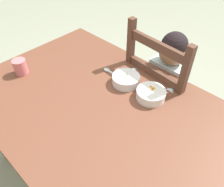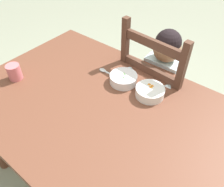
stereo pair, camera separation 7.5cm
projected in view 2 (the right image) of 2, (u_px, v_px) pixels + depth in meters
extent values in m
plane|color=gray|center=(102.00, 174.00, 1.63)|extent=(8.00, 8.00, 0.00)
cube|color=brown|center=(98.00, 107.00, 1.15)|extent=(1.37, 0.94, 0.04)
cylinder|color=brown|center=(76.00, 77.00, 1.91)|extent=(0.07, 0.07, 0.68)
cylinder|color=brown|center=(221.00, 157.00, 1.35)|extent=(0.07, 0.07, 0.68)
cube|color=#513125|center=(160.00, 95.00, 1.64)|extent=(0.45, 0.45, 0.02)
cube|color=#513125|center=(190.00, 114.00, 1.79)|extent=(0.04, 0.04, 0.41)
cube|color=#513125|center=(151.00, 92.00, 1.98)|extent=(0.04, 0.04, 0.41)
cube|color=#513125|center=(162.00, 143.00, 1.59)|extent=(0.04, 0.04, 0.41)
cube|color=#513125|center=(122.00, 115.00, 1.78)|extent=(0.04, 0.04, 0.41)
cube|color=#513125|center=(177.00, 89.00, 1.24)|extent=(0.04, 0.04, 0.58)
cube|color=#513125|center=(125.00, 61.00, 1.43)|extent=(0.04, 0.04, 0.58)
cube|color=#513125|center=(153.00, 44.00, 1.19)|extent=(0.36, 0.05, 0.05)
cube|color=#513125|center=(149.00, 70.00, 1.31)|extent=(0.36, 0.05, 0.05)
cube|color=silver|center=(161.00, 79.00, 1.50)|extent=(0.22, 0.14, 0.32)
sphere|color=#A67B58|center=(167.00, 48.00, 1.34)|extent=(0.17, 0.17, 0.17)
sphere|color=black|center=(168.00, 42.00, 1.32)|extent=(0.16, 0.16, 0.16)
cylinder|color=#3F4C72|center=(140.00, 122.00, 1.71)|extent=(0.07, 0.07, 0.43)
cylinder|color=#3F4C72|center=(152.00, 129.00, 1.66)|extent=(0.07, 0.07, 0.43)
cylinder|color=silver|center=(138.00, 69.00, 1.45)|extent=(0.06, 0.24, 0.13)
cylinder|color=silver|center=(174.00, 85.00, 1.33)|extent=(0.06, 0.24, 0.13)
cylinder|color=white|center=(123.00, 79.00, 1.25)|extent=(0.15, 0.15, 0.05)
cylinder|color=white|center=(123.00, 82.00, 1.27)|extent=(0.07, 0.07, 0.01)
cylinder|color=#428E2F|center=(123.00, 78.00, 1.25)|extent=(0.13, 0.13, 0.03)
sphere|color=green|center=(125.00, 75.00, 1.24)|extent=(0.01, 0.01, 0.01)
sphere|color=#489028|center=(124.00, 74.00, 1.25)|extent=(0.01, 0.01, 0.01)
sphere|color=green|center=(123.00, 78.00, 1.22)|extent=(0.01, 0.01, 0.01)
cylinder|color=white|center=(150.00, 92.00, 1.17)|extent=(0.15, 0.15, 0.05)
cylinder|color=white|center=(149.00, 95.00, 1.19)|extent=(0.07, 0.07, 0.01)
cylinder|color=orange|center=(150.00, 91.00, 1.17)|extent=(0.12, 0.12, 0.03)
cube|color=orange|center=(149.00, 85.00, 1.18)|extent=(0.01, 0.01, 0.01)
cube|color=orange|center=(152.00, 86.00, 1.17)|extent=(0.02, 0.02, 0.01)
cube|color=orange|center=(151.00, 88.00, 1.16)|extent=(0.02, 0.02, 0.01)
cube|color=silver|center=(112.00, 75.00, 1.31)|extent=(0.10, 0.02, 0.00)
ellipsoid|color=silver|center=(103.00, 70.00, 1.34)|extent=(0.04, 0.03, 0.01)
cylinder|color=#CF6B72|center=(14.00, 72.00, 1.26)|extent=(0.08, 0.08, 0.09)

